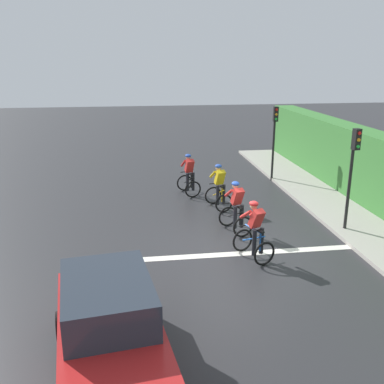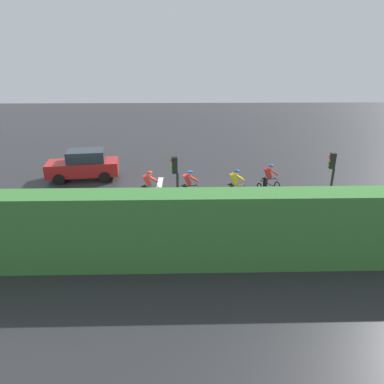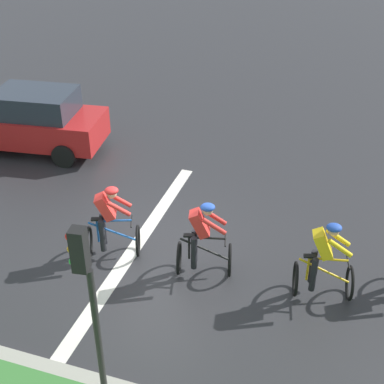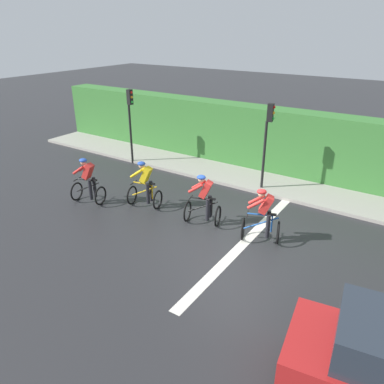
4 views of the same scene
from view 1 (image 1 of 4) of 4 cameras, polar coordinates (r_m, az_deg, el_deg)
name	(u,v)px [view 1 (image 1 of 4)]	position (r m, az deg, el deg)	size (l,w,h in m)	color
ground_plane	(233,248)	(13.05, 5.38, -7.29)	(80.00, 80.00, 0.00)	#28282B
sidewalk_kerb	(354,215)	(16.45, 20.32, -2.84)	(2.80, 22.33, 0.12)	#9E998E
stone_wall_low	(379,208)	(16.82, 23.11, -1.89)	(0.44, 22.33, 0.59)	gray
road_marking_stop_line	(236,254)	(12.70, 5.80, -8.00)	(7.00, 0.30, 0.01)	silver
cyclist_lead	(189,175)	(17.76, -0.40, 2.17)	(0.89, 1.20, 1.66)	black
cyclist_second	(219,188)	(16.10, 3.53, 0.56)	(0.88, 1.19, 1.66)	black
cyclist_mid	(236,208)	(13.95, 5.76, -2.13)	(0.93, 1.22, 1.66)	black
cyclist_fourth	(255,232)	(12.17, 8.14, -5.17)	(1.01, 1.25, 1.66)	black
car_red	(110,332)	(8.01, -10.62, -17.41)	(2.29, 4.29, 1.76)	#B21E1E
traffic_light_near_crossing	(353,165)	(14.32, 20.17, 3.34)	(0.23, 0.31, 3.34)	black
traffic_light_far_junction	(274,132)	(19.79, 10.68, 7.66)	(0.21, 0.31, 3.34)	black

